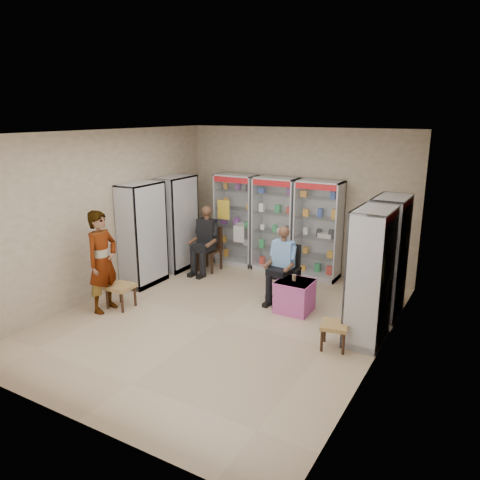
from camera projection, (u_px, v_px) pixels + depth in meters
The scene contains 18 objects.
floor at pixel (221, 320), 7.66m from camera, with size 6.00×6.00×0.00m, color tan.
room_shell at pixel (220, 202), 7.14m from camera, with size 5.02×6.02×3.01m.
cabinet_back_left at pixel (237, 220), 10.31m from camera, with size 0.90×0.50×2.00m, color #B5B9BD.
cabinet_back_mid at pixel (275, 225), 9.85m from camera, with size 0.90×0.50×2.00m, color silver.
cabinet_back_right at pixel (318, 230), 9.40m from camera, with size 0.90×0.50×2.00m, color #A3A6AA.
cabinet_right_far at pixel (388, 257), 7.67m from camera, with size 0.50×0.90×2.00m, color silver.
cabinet_right_near at pixel (370, 276), 6.75m from camera, with size 0.50×0.90×2.00m, color #B1B4B8.
cabinet_left_far at pixel (177, 223), 9.97m from camera, with size 0.50×0.90×2.00m, color silver.
cabinet_left_near at pixel (143, 235), 9.05m from camera, with size 0.50×0.90×2.00m, color #A9ABB0.
wooden_chair at pixel (209, 249), 9.96m from camera, with size 0.42×0.42×0.94m, color black.
seated_customer at pixel (208, 241), 9.86m from camera, with size 0.44×0.60×1.34m, color black, non-canonical shape.
office_chair at pixel (285, 273), 8.40m from camera, with size 0.55×0.55×1.01m, color black.
seated_shopkeeper at pixel (284, 266), 8.33m from camera, with size 0.42×0.59×1.28m, color #71A5E0, non-canonical shape.
pink_trunk at pixel (295, 296), 7.94m from camera, with size 0.57×0.55×0.55m, color #B14695.
tea_glass at pixel (294, 278), 7.88m from camera, with size 0.07×0.07×0.10m, color #521C07.
woven_stool_a at pixel (334, 336), 6.71m from camera, with size 0.38×0.38×0.38m, color olive.
woven_stool_b at pixel (121, 296), 8.11m from camera, with size 0.41×0.41×0.41m, color #A78D46.
standing_man at pixel (102, 261), 7.84m from camera, with size 0.64×0.42×1.74m, color gray.
Camera 1 is at (3.76, -5.96, 3.29)m, focal length 35.00 mm.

